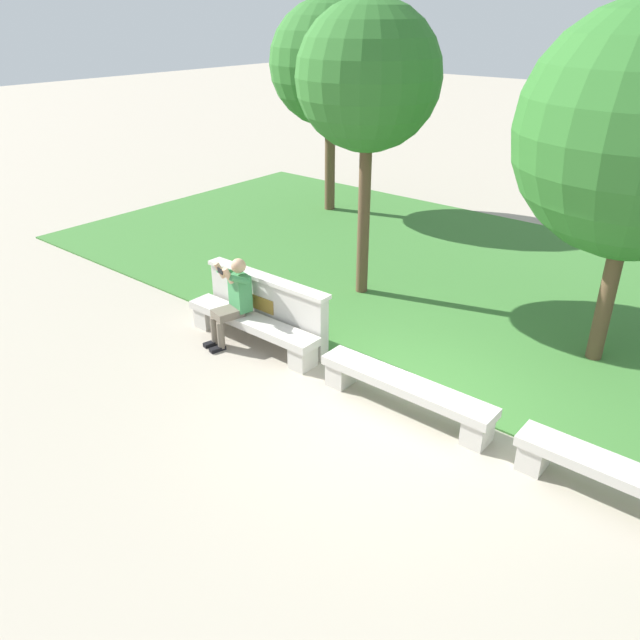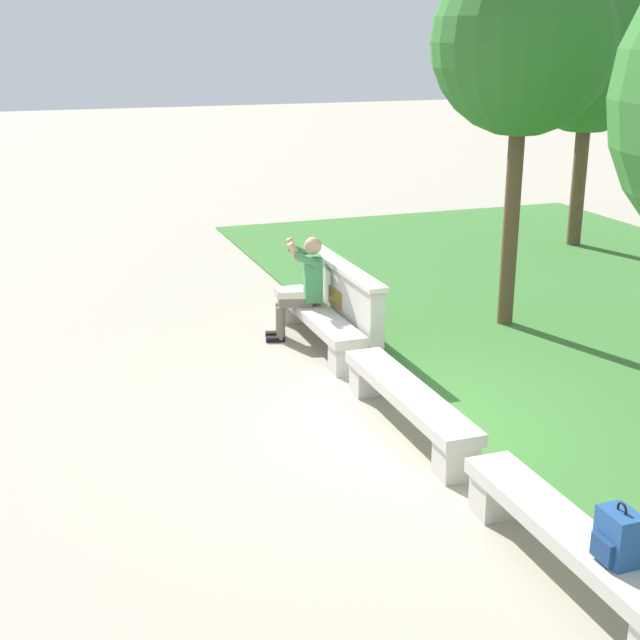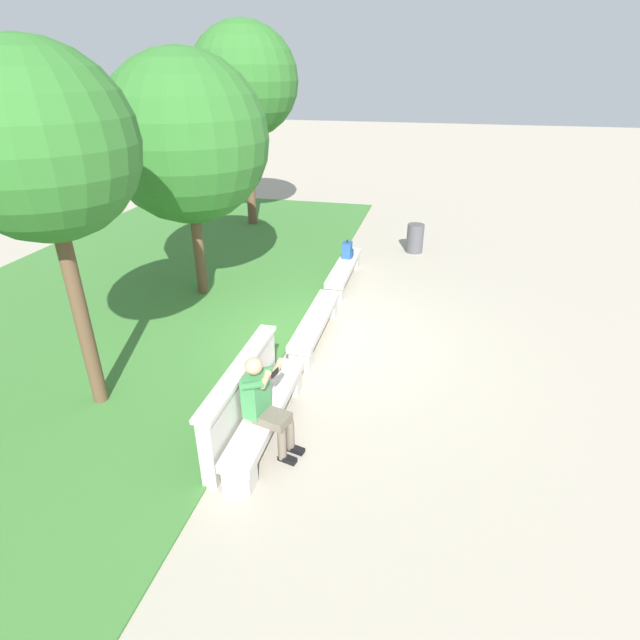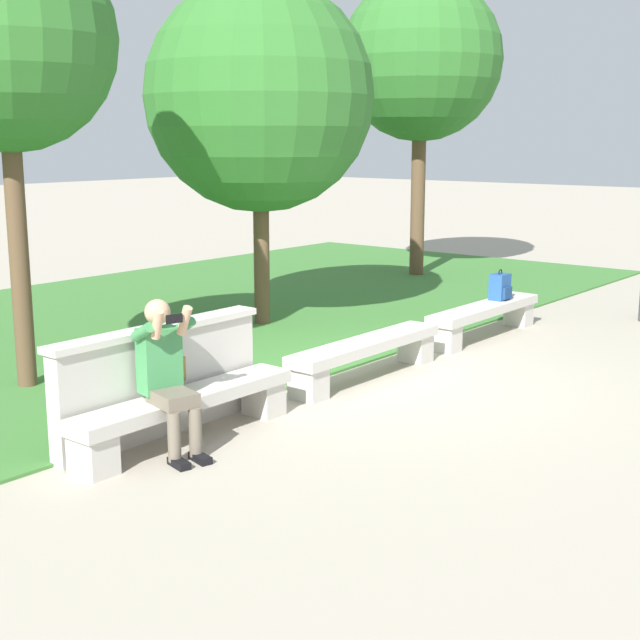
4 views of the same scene
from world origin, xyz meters
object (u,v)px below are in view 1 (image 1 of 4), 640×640
Objects in this scene: bench_near at (405,390)px; bench_mid at (633,485)px; bench_main at (252,327)px; tree_right_background at (331,64)px; person_photographer at (233,297)px; tree_behind_wall at (368,78)px.

bench_near is 2.70m from bench_mid.
tree_right_background is at bearing 119.56° from bench_main.
person_photographer reaches higher than bench_main.
bench_mid is 0.50× the size of tree_behind_wall.
person_photographer is 0.27× the size of tree_right_background.
tree_behind_wall is (-5.29, 2.63, 3.30)m from bench_mid.
person_photographer is at bearing -178.56° from bench_near.
tree_right_background is (-3.25, 6.31, 2.69)m from person_photographer.
tree_right_background is at bearing 135.31° from tree_behind_wall.
tree_right_background is at bearing 145.09° from bench_mid.
person_photographer is at bearing -98.13° from tree_behind_wall.
bench_main is at bearing -60.44° from tree_right_background.
bench_near is 0.49× the size of tree_right_background.
bench_main is 7.81m from tree_right_background.
bench_main is 0.50× the size of tree_behind_wall.
tree_right_background reaches higher than tree_behind_wall.
bench_mid is at bearing 0.00° from bench_near.
tree_behind_wall reaches higher than person_photographer.
bench_near is 3.01m from person_photographer.
tree_behind_wall reaches higher than bench_main.
bench_mid is at bearing 0.00° from bench_main.
bench_near is 9.35m from tree_right_background.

